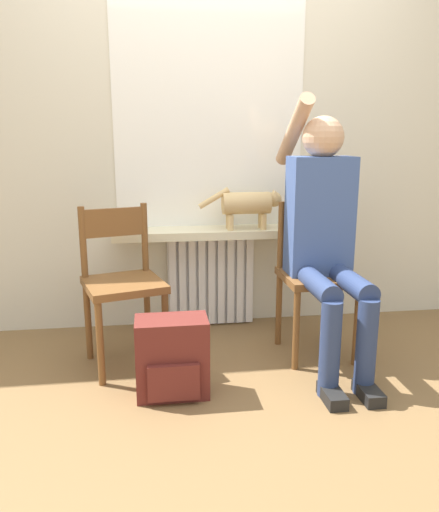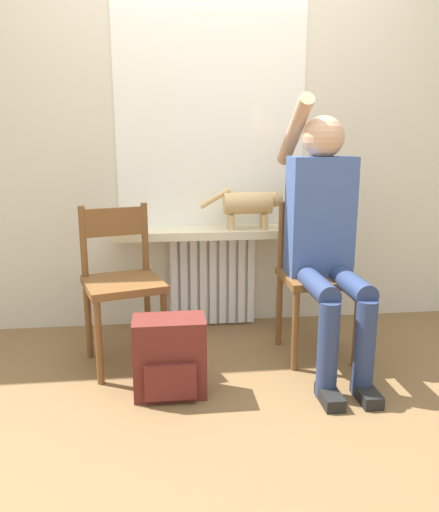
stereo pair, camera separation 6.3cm
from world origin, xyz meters
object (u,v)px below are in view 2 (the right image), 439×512
Objects in this scene: chair_left at (122,281)px; backpack at (170,357)px; cat at (250,204)px; chair_right at (316,275)px; person at (325,230)px.

backpack is (0.24, -0.39, -0.27)m from chair_left.
cat is (0.76, 0.40, 0.35)m from chair_left.
backpack is (-0.83, -0.39, -0.27)m from chair_right.
chair_right is (1.07, 0.00, 0.00)m from chair_left.
chair_right is at bearing 25.21° from backpack.
backpack is at bearing -155.82° from chair_right.
chair_left is 1.07m from chair_right.
cat is (-0.31, 0.40, 0.35)m from chair_right.
person is 3.73× the size of backpack.
backpack is at bearing -161.68° from person.
backpack is (-0.52, -0.79, -0.63)m from cat.
cat reaches higher than backpack.
cat reaches higher than chair_left.
chair_right reaches higher than backpack.
person is 0.61m from cat.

